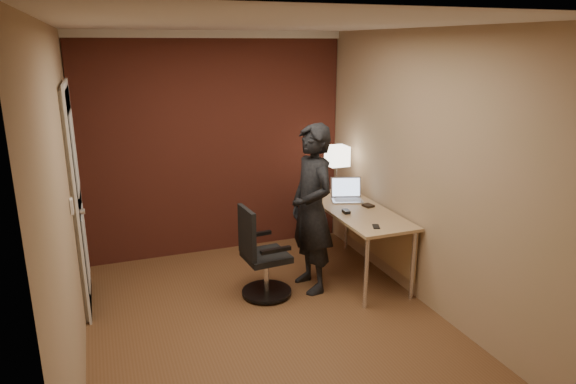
# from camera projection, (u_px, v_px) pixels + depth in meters

# --- Properties ---
(room) EXTENTS (4.00, 4.00, 4.00)m
(room) POSITION_uv_depth(u_px,v_px,m) (198.00, 144.00, 5.31)
(room) COLOR brown
(room) RESTS_ON ground
(desk) EXTENTS (0.60, 1.50, 0.73)m
(desk) POSITION_uv_depth(u_px,v_px,m) (362.00, 220.00, 5.34)
(desk) COLOR tan
(desk) RESTS_ON ground
(desk_lamp) EXTENTS (0.22, 0.22, 0.54)m
(desk_lamp) POSITION_uv_depth(u_px,v_px,m) (337.00, 156.00, 5.75)
(desk_lamp) COLOR silver
(desk_lamp) RESTS_ON desk
(laptop) EXTENTS (0.39, 0.35, 0.23)m
(laptop) POSITION_uv_depth(u_px,v_px,m) (346.00, 194.00, 5.57)
(laptop) COLOR silver
(laptop) RESTS_ON desk
(mouse) EXTENTS (0.07, 0.11, 0.03)m
(mouse) POSITION_uv_depth(u_px,v_px,m) (346.00, 211.00, 5.14)
(mouse) COLOR black
(mouse) RESTS_ON desk
(phone) EXTENTS (0.10, 0.13, 0.01)m
(phone) POSITION_uv_depth(u_px,v_px,m) (376.00, 226.00, 4.75)
(phone) COLOR black
(phone) RESTS_ON desk
(wallet) EXTENTS (0.11, 0.13, 0.02)m
(wallet) POSITION_uv_depth(u_px,v_px,m) (368.00, 206.00, 5.34)
(wallet) COLOR black
(wallet) RESTS_ON desk
(office_chair) EXTENTS (0.48, 0.52, 0.89)m
(office_chair) POSITION_uv_depth(u_px,v_px,m) (261.00, 259.00, 4.89)
(office_chair) COLOR black
(office_chair) RESTS_ON ground
(person) EXTENTS (0.45, 0.64, 1.66)m
(person) POSITION_uv_depth(u_px,v_px,m) (312.00, 209.00, 4.95)
(person) COLOR black
(person) RESTS_ON ground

